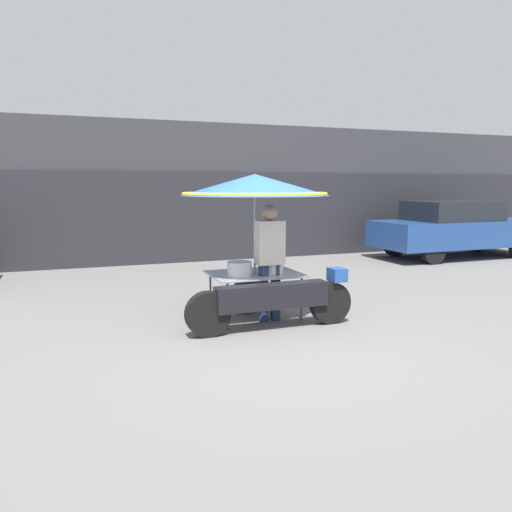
% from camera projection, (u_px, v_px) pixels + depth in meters
% --- Properties ---
extents(ground_plane, '(36.00, 36.00, 0.00)m').
position_uv_depth(ground_plane, '(282.00, 342.00, 5.97)').
color(ground_plane, slate).
extents(shopfront_building, '(28.00, 2.06, 3.37)m').
position_uv_depth(shopfront_building, '(163.00, 193.00, 12.77)').
color(shopfront_building, '#38383D').
rests_on(shopfront_building, ground).
extents(vendor_motorcycle_cart, '(2.29, 2.04, 2.02)m').
position_uv_depth(vendor_motorcycle_cart, '(257.00, 206.00, 6.80)').
color(vendor_motorcycle_cart, black).
rests_on(vendor_motorcycle_cart, ground).
extents(vendor_person, '(0.38, 0.22, 1.61)m').
position_uv_depth(vendor_person, '(270.00, 257.00, 6.81)').
color(vendor_person, navy).
rests_on(vendor_person, ground).
extents(parked_car, '(4.48, 1.74, 1.46)m').
position_uv_depth(parked_car, '(456.00, 228.00, 12.93)').
color(parked_car, black).
rests_on(parked_car, ground).
extents(potted_plant, '(0.87, 0.87, 1.01)m').
position_uv_depth(potted_plant, '(482.00, 230.00, 14.75)').
color(potted_plant, '#2D2D33').
rests_on(potted_plant, ground).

